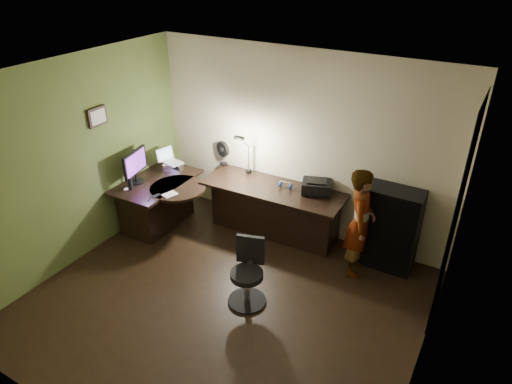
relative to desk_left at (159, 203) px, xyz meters
The scene contains 27 objects.
floor 2.12m from the desk_left, 28.60° to the right, with size 4.50×4.00×0.01m, color black.
ceiling 3.12m from the desk_left, 28.60° to the right, with size 4.50×4.00×0.01m, color silver.
wall_back 2.30m from the desk_left, 28.83° to the left, with size 4.50×0.01×2.70m, color #C1B58F.
wall_front 3.65m from the desk_left, 58.64° to the right, with size 4.50×0.01×2.70m, color #C1B58F.
wall_left 1.46m from the desk_left, 113.07° to the right, with size 0.01×4.00×2.70m, color #C1B58F.
wall_right 4.32m from the desk_left, 13.73° to the right, with size 0.01×4.00×2.70m, color #C1B58F.
green_wall_overlay 1.45m from the desk_left, 112.34° to the right, with size 0.00×4.00×2.70m, color #51642B.
arched_doorway 4.18m from the desk_left, ahead, with size 0.01×0.90×2.60m, color black.
french_door 4.40m from the desk_left, 20.84° to the right, with size 0.02×0.92×2.10m, color white.
framed_picture 1.62m from the desk_left, 125.45° to the right, with size 0.04×0.30×0.25m, color black.
desk_left is the anchor object (origin of this frame).
desk_right 1.74m from the desk_left, 21.25° to the left, with size 2.08×0.73×0.78m, color black.
cabinet 3.37m from the desk_left, 12.68° to the left, with size 0.77×0.38×1.15m, color black.
laptop_stand 0.61m from the desk_left, 92.40° to the left, with size 0.26×0.22×0.11m, color silver.
laptop 0.74m from the desk_left, 92.40° to the left, with size 0.31×0.29×0.21m, color silver.
monitor 0.63m from the desk_left, 141.39° to the right, with size 0.11×0.55×0.36m, color black.
mouse 0.62m from the desk_left, 112.08° to the right, with size 0.06×0.10×0.04m, color silver.
phone 0.61m from the desk_left, 49.31° to the right, with size 0.07×0.13×0.01m, color black.
pen 0.68m from the desk_left, 59.04° to the right, with size 0.01×0.13×0.01m, color black.
speaker 0.62m from the desk_left, 110.33° to the right, with size 0.07×0.07×0.18m, color black.
notepad 0.64m from the desk_left, 27.53° to the right, with size 0.14×0.20×0.01m, color silver.
desk_fan 1.25m from the desk_left, 57.40° to the left, with size 0.24×0.13×0.38m, color black.
headphones 1.98m from the desk_left, 21.29° to the left, with size 0.20×0.08×0.10m, color #1E4299.
printer 2.42m from the desk_left, 19.97° to the left, with size 0.40×0.31×0.18m, color black.
desk_lamp 1.59m from the desk_left, 37.10° to the left, with size 0.18×0.33×0.72m, color black.
office_chair 2.24m from the desk_left, 22.13° to the right, with size 0.47×0.47×0.84m, color black.
person 3.05m from the desk_left, ahead, with size 0.53×0.35×1.49m, color #D8A88C.
Camera 1 is at (2.46, -3.47, 3.86)m, focal length 32.00 mm.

